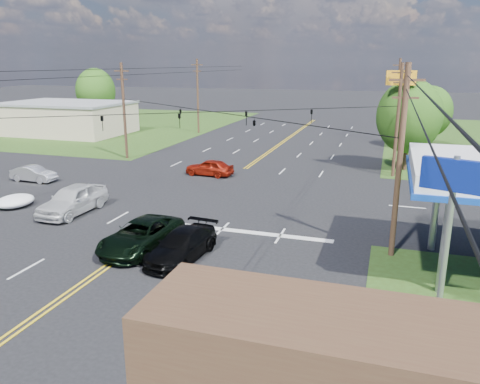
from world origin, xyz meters
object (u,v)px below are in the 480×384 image
(tree_far_l, at_px, (96,91))
(pickup_dkgreen, at_px, (141,235))
(retail_nw, at_px, (67,119))
(pole_left_far, at_px, (198,95))
(tree_right_a, at_px, (409,116))
(tree_right_b, at_px, (429,112))
(polesign_se, at_px, (451,207))
(pole_se, at_px, (400,161))
(pickup_white, at_px, (73,199))
(pole_ne, at_px, (398,119))
(pole_right_far, at_px, (397,100))
(suv_black, at_px, (182,245))
(sedan_silver, at_px, (34,174))
(pole_nw, at_px, (124,110))

(tree_far_l, bearing_deg, pickup_dkgreen, -53.62)
(retail_nw, distance_m, pole_left_far, 18.30)
(tree_right_a, bearing_deg, tree_right_b, 78.23)
(pickup_dkgreen, distance_m, polesign_se, 15.48)
(pole_se, height_order, pickup_white, pole_se)
(pole_ne, relative_size, tree_right_a, 1.16)
(pole_right_far, relative_size, polesign_se, 1.48)
(suv_black, relative_size, polesign_se, 0.73)
(retail_nw, bearing_deg, pickup_white, -52.27)
(pole_ne, xyz_separation_m, pickup_dkgreen, (-12.50, -21.12, -4.15))
(tree_right_b, distance_m, polesign_se, 41.35)
(pole_left_far, distance_m, pickup_dkgreen, 42.56)
(pole_left_far, bearing_deg, pole_se, -54.90)
(pickup_white, bearing_deg, tree_right_b, 54.94)
(pole_right_far, bearing_deg, tree_far_l, 174.92)
(pole_ne, bearing_deg, sedan_silver, -159.00)
(retail_nw, distance_m, pole_ne, 45.02)
(pole_right_far, distance_m, pickup_white, 41.30)
(tree_right_a, bearing_deg, tree_far_l, 156.50)
(pole_ne, relative_size, pole_right_far, 0.95)
(pole_nw, relative_size, pole_right_far, 0.95)
(pickup_white, bearing_deg, pole_left_far, 100.78)
(tree_right_b, bearing_deg, suv_black, -110.15)
(pole_se, distance_m, tree_right_a, 21.02)
(pole_se, relative_size, polesign_se, 1.40)
(tree_far_l, xyz_separation_m, pickup_dkgreen, (32.50, -44.12, -4.42))
(retail_nw, height_order, pole_ne, pole_ne)
(pickup_white, distance_m, sedan_silver, 10.47)
(pole_nw, bearing_deg, pickup_dkgreen, -57.41)
(pole_ne, relative_size, polesign_se, 1.40)
(tree_far_l, xyz_separation_m, sedan_silver, (16.76, -33.84, -4.55))
(pole_right_far, xyz_separation_m, tree_right_b, (3.50, -4.00, -0.95))
(retail_nw, bearing_deg, pole_nw, -37.41)
(tree_far_l, bearing_deg, tree_right_a, -23.50)
(pole_right_far, height_order, tree_right_a, pole_right_far)
(pole_nw, distance_m, pickup_dkgreen, 25.41)
(tree_right_a, distance_m, tree_far_l, 50.16)
(pole_right_far, distance_m, sedan_silver, 41.33)
(pole_se, height_order, pole_ne, same)
(pole_left_far, xyz_separation_m, pickup_white, (6.21, -36.00, -4.24))
(pole_nw, relative_size, polesign_se, 1.40)
(pole_se, height_order, suv_black, pole_se)
(pole_se, bearing_deg, tree_far_l, 137.66)
(pole_nw, xyz_separation_m, suv_black, (16.06, -21.63, -4.19))
(pole_ne, height_order, pole_right_far, pole_right_far)
(pole_se, distance_m, sedan_silver, 29.45)
(pole_left_far, height_order, sedan_silver, pole_left_far)
(sedan_silver, bearing_deg, polesign_se, -116.17)
(pickup_dkgreen, distance_m, pickup_white, 8.37)
(pole_right_far, bearing_deg, pickup_dkgreen, -107.31)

